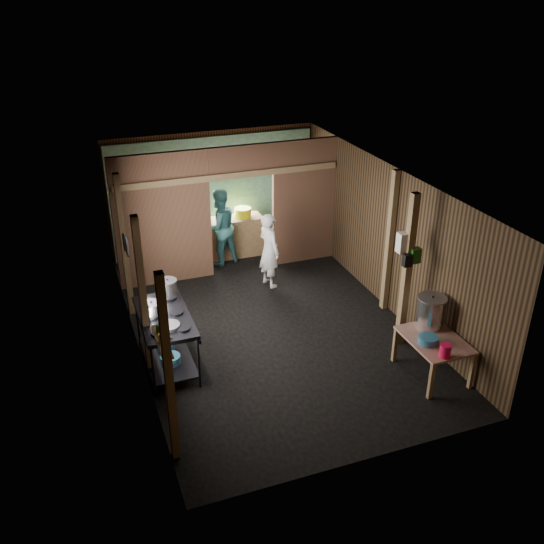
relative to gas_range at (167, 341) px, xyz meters
name	(u,v)px	position (x,y,z in m)	size (l,w,h in m)	color
floor	(268,323)	(1.88, 0.64, -0.45)	(4.50, 7.00, 0.00)	black
ceiling	(268,181)	(1.88, 0.64, 2.15)	(4.50, 7.00, 0.00)	#3E3C3A
wall_back	(213,191)	(1.88, 4.14, 0.85)	(4.50, 0.00, 2.60)	#48341E
wall_front	(370,376)	(1.88, -2.86, 0.85)	(4.50, 0.00, 2.60)	#48341E
wall_left	(130,278)	(-0.37, 0.64, 0.85)	(0.00, 7.00, 2.60)	#48341E
wall_right	(387,238)	(4.13, 0.64, 0.85)	(0.00, 7.00, 2.60)	#48341E
partition_left	(163,220)	(0.55, 2.84, 0.85)	(1.85, 0.10, 2.60)	brown
partition_right	(304,202)	(3.46, 2.84, 0.85)	(1.35, 0.10, 2.60)	brown
partition_header	(241,161)	(2.13, 2.84, 1.85)	(1.30, 0.10, 0.60)	brown
turquoise_panel	(214,195)	(1.88, 4.08, 0.80)	(4.40, 0.06, 2.50)	#6CB8B1
back_counter	(235,236)	(2.18, 3.59, -0.03)	(1.20, 0.50, 0.85)	#9D7B4A
wall_clock	(224,164)	(2.13, 4.04, 1.45)	(0.20, 0.20, 0.03)	white
post_left_a	(168,371)	(-0.30, -1.96, 0.85)	(0.10, 0.12, 2.60)	#9D7B4A
post_left_b	(143,301)	(-0.30, -0.16, 0.85)	(0.10, 0.12, 2.60)	#9D7B4A
post_left_c	(124,247)	(-0.30, 1.84, 0.85)	(0.10, 0.12, 2.60)	#9D7B4A
post_right	(389,242)	(4.06, 0.44, 0.85)	(0.10, 0.12, 2.60)	#9D7B4A
post_free	(407,272)	(3.73, -0.66, 0.85)	(0.12, 0.12, 2.60)	#9D7B4A
cross_beam	(229,176)	(1.88, 2.79, 1.60)	(4.40, 0.12, 0.12)	#9D7B4A
pan_lid_big	(127,246)	(-0.33, 1.04, 1.20)	(0.34, 0.34, 0.03)	gray
pan_lid_small	(124,243)	(-0.33, 1.44, 1.10)	(0.30, 0.30, 0.03)	black
wall_shelf	(162,342)	(-0.27, -1.46, 0.95)	(0.14, 0.80, 0.03)	#9D7B4A
jar_white	(166,348)	(-0.27, -1.71, 1.01)	(0.07, 0.07, 0.10)	white
jar_yellow	(162,337)	(-0.27, -1.46, 1.01)	(0.08, 0.08, 0.10)	#C0BF0E
jar_green	(158,328)	(-0.27, -1.24, 1.01)	(0.06, 0.06, 0.10)	#144D0F
bag_white	(404,242)	(3.68, -0.58, 1.33)	(0.22, 0.15, 0.32)	white
bag_green	(415,255)	(3.80, -0.72, 1.15)	(0.16, 0.12, 0.24)	#144D0F
bag_black	(407,260)	(3.66, -0.74, 1.10)	(0.14, 0.10, 0.20)	black
gas_range	(167,341)	(0.00, 0.00, 0.00)	(0.79, 1.53, 0.90)	black
prep_table	(432,356)	(3.71, -1.60, -0.14)	(0.78, 1.07, 0.63)	tan
stove_pot_large	(168,289)	(0.17, 0.55, 0.59)	(0.31, 0.31, 0.32)	silver
stove_pot_med	(152,309)	(-0.17, 0.07, 0.55)	(0.28, 0.28, 0.24)	silver
stove_saucepan	(148,302)	(-0.17, 0.41, 0.50)	(0.15, 0.15, 0.09)	silver
frying_pan	(169,326)	(0.00, -0.37, 0.48)	(0.32, 0.54, 0.07)	gray
blue_tub_front	(170,359)	(0.00, -0.20, -0.21)	(0.31, 0.31, 0.13)	#2C6989
blue_tub_back	(165,346)	(0.00, 0.20, -0.22)	(0.30, 0.30, 0.12)	#2C6989
stock_pot	(431,312)	(3.84, -1.25, 0.42)	(0.44, 0.44, 0.52)	silver
wash_basin	(428,340)	(3.55, -1.66, 0.23)	(0.29, 0.29, 0.11)	#2C6989
pink_bucket	(445,351)	(3.58, -2.03, 0.28)	(0.16, 0.16, 0.20)	#E51049
knife	(453,356)	(3.70, -2.07, 0.18)	(0.30, 0.04, 0.01)	silver
yellow_tub	(243,212)	(2.38, 3.59, 0.50)	(0.36, 0.36, 0.20)	#C0BF0E
cook	(269,250)	(2.40, 2.00, 0.29)	(0.54, 0.35, 1.48)	white
worker_back	(219,227)	(1.77, 3.27, 0.37)	(0.80, 0.62, 1.64)	#337274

